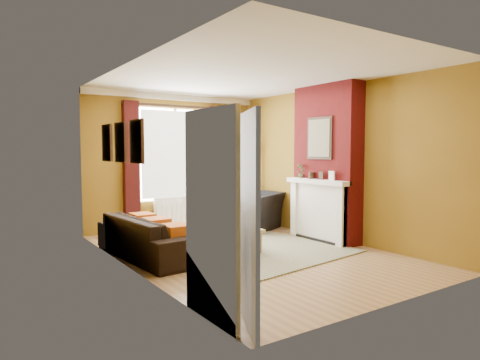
# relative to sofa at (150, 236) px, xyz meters

# --- Properties ---
(ground) EXTENTS (5.50, 5.50, 0.00)m
(ground) POSITION_rel_sofa_xyz_m (1.42, -0.61, -0.32)
(ground) COLOR olive
(ground) RESTS_ON ground
(room_walls) EXTENTS (3.82, 5.54, 2.83)m
(room_walls) POSITION_rel_sofa_xyz_m (2.05, -0.33, 1.06)
(room_walls) COLOR brown
(room_walls) RESTS_ON ground
(striped_rug) EXTENTS (2.97, 3.80, 0.02)m
(striped_rug) POSITION_rel_sofa_xyz_m (1.56, -0.07, -0.31)
(striped_rug) COLOR #2D537E
(striped_rug) RESTS_ON ground
(sofa) EXTENTS (1.02, 2.22, 0.63)m
(sofa) POSITION_rel_sofa_xyz_m (0.00, 0.00, 0.00)
(sofa) COLOR black
(sofa) RESTS_ON ground
(armchair) EXTENTS (1.52, 1.46, 0.77)m
(armchair) POSITION_rel_sofa_xyz_m (2.63, 0.96, 0.07)
(armchair) COLOR black
(armchair) RESTS_ON ground
(coffee_table) EXTENTS (0.64, 1.20, 0.39)m
(coffee_table) POSITION_rel_sofa_xyz_m (1.30, -0.27, 0.03)
(coffee_table) COLOR tan
(coffee_table) RESTS_ON ground
(wicker_stool) EXTENTS (0.42, 0.42, 0.44)m
(wicker_stool) POSITION_rel_sofa_xyz_m (2.06, 1.44, -0.09)
(wicker_stool) COLOR #A07045
(wicker_stool) RESTS_ON ground
(floor_lamp) EXTENTS (0.29, 0.29, 1.76)m
(floor_lamp) POSITION_rel_sofa_xyz_m (2.97, 1.61, 1.07)
(floor_lamp) COLOR black
(floor_lamp) RESTS_ON ground
(book_a) EXTENTS (0.22, 0.28, 0.02)m
(book_a) POSITION_rel_sofa_xyz_m (1.19, -0.61, 0.09)
(book_a) COLOR #999999
(book_a) RESTS_ON coffee_table
(book_b) EXTENTS (0.30, 0.36, 0.02)m
(book_b) POSITION_rel_sofa_xyz_m (1.30, 0.06, 0.09)
(book_b) COLOR #999999
(book_b) RESTS_ON coffee_table
(mug) EXTENTS (0.13, 0.13, 0.10)m
(mug) POSITION_rel_sofa_xyz_m (1.51, -0.43, 0.12)
(mug) COLOR #999999
(mug) RESTS_ON coffee_table
(tv_remote) EXTENTS (0.09, 0.18, 0.02)m
(tv_remote) POSITION_rel_sofa_xyz_m (1.17, -0.23, 0.09)
(tv_remote) COLOR black
(tv_remote) RESTS_ON coffee_table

